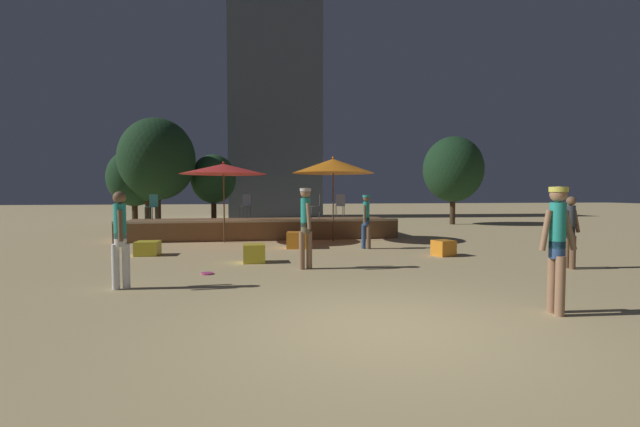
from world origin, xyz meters
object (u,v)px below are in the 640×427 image
Objects in this scene: patio_umbrella_0 at (224,169)px; cube_seat_3 at (443,248)px; bistro_chair_1 at (318,204)px; background_tree_1 at (213,179)px; patio_umbrella_1 at (333,166)px; person_3 at (557,241)px; person_0 at (306,223)px; person_1 at (120,236)px; cube_seat_1 at (254,253)px; background_tree_2 at (134,178)px; cube_seat_0 at (297,240)px; person_4 at (366,219)px; background_tree_3 at (453,169)px; cube_seat_2 at (148,248)px; bistro_chair_2 at (340,203)px; frisbee_disc at (207,273)px; background_tree_4 at (157,159)px; background_tree_0 at (148,177)px; bistro_chair_0 at (153,204)px; bistro_chair_3 at (246,204)px; person_2 at (570,230)px.

patio_umbrella_0 reaches higher than cube_seat_3.
background_tree_1 is (-4.40, 7.53, 1.13)m from bistro_chair_1.
person_3 is (1.30, -9.47, -1.61)m from patio_umbrella_1.
person_0 reaches higher than person_1.
cube_seat_1 is 13.59m from background_tree_2.
cube_seat_0 is at bearing -53.51° from background_tree_2.
background_tree_3 is at bearing 82.88° from person_4.
cube_seat_2 is at bearing -168.77° from cube_seat_0.
person_4 is 1.82× the size of bistro_chair_2.
frisbee_disc is at bearing -70.52° from background_tree_2.
background_tree_4 is (-15.20, 0.46, 0.38)m from background_tree_3.
background_tree_1 is (3.07, 1.11, -0.04)m from background_tree_0.
frisbee_disc is at bearing -47.55° from bistro_chair_0.
patio_umbrella_0 reaches higher than person_0.
cube_seat_1 is 0.88× the size of cube_seat_3.
person_1 is 2.01m from frisbee_disc.
background_tree_1 reaches higher than patio_umbrella_0.
bistro_chair_1 is 0.23× the size of background_tree_2.
bistro_chair_3 is at bearing -155.09° from person_3.
cube_seat_2 is 11.05m from background_tree_2.
cube_seat_3 is at bearing -48.68° from background_tree_0.
person_0 is at bearing -84.99° from bistro_chair_2.
person_0 is (-1.69, -5.37, -1.59)m from patio_umbrella_1.
bistro_chair_0 is 0.23× the size of background_tree_2.
background_tree_1 is (-4.77, 8.60, -0.21)m from patio_umbrella_1.
person_4 is (-1.68, 1.71, 0.70)m from cube_seat_3.
background_tree_4 reaches higher than bistro_chair_2.
bistro_chair_2 reaches higher than cube_seat_2.
bistro_chair_3 is at bearing -47.56° from background_tree_2.
patio_umbrella_1 is 10.35m from background_tree_3.
cube_seat_0 is 1.34× the size of cube_seat_1.
person_1 is at bearing -159.10° from cube_seat_3.
patio_umbrella_0 is 8.53m from background_tree_1.
person_1 is 0.37× the size of background_tree_3.
cube_seat_2 is 0.16× the size of background_tree_1.
cube_seat_0 is 0.13× the size of background_tree_4.
person_0 is 1.05× the size of person_1.
patio_umbrella_0 is at bearing -148.35° from person_3.
cube_seat_2 is 9.81m from person_3.
background_tree_4 is (0.52, -0.32, 0.87)m from background_tree_0.
cube_seat_3 is 10.25m from bistro_chair_0.
cube_seat_1 is at bearing 68.51° from person_2.
cube_seat_0 is at bearing 36.89° from person_1.
bistro_chair_3 is at bearing -98.67° from bistro_chair_1.
patio_umbrella_1 is 0.80× the size of background_tree_1.
cube_seat_1 is 0.58× the size of bistro_chair_1.
patio_umbrella_0 is at bearing -177.03° from person_4.
patio_umbrella_0 is 3.26× the size of bistro_chair_2.
bistro_chair_2 is at bearing -34.96° from background_tree_0.
bistro_chair_1 is 2.75m from bistro_chair_3.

